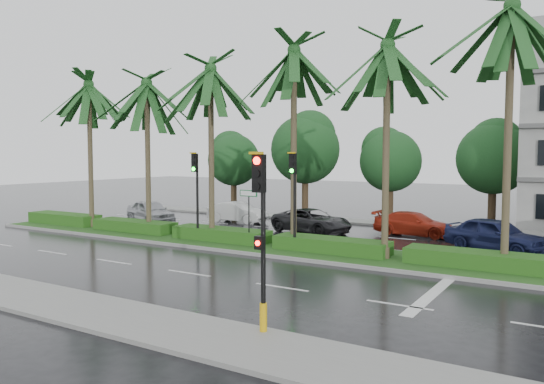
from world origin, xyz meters
The scene contains 17 objects.
ground centered at (0.00, 0.00, 0.00)m, with size 120.00×120.00×0.00m, color black.
near_sidewalk centered at (0.00, -10.20, 0.06)m, with size 40.00×2.40×0.12m, color gray.
far_sidewalk centered at (0.00, 12.00, 0.06)m, with size 40.00×2.00×0.12m, color gray.
median centered at (0.00, 1.00, 0.08)m, with size 36.00×4.00×0.15m.
hedge centered at (0.00, 1.00, 0.45)m, with size 35.20×1.40×0.60m.
lane_markings centered at (3.04, -0.43, 0.01)m, with size 34.00×13.06×0.01m.
palm_row centered at (-1.24, 1.02, 8.15)m, with size 26.30×4.20×10.39m.
signal_near centered at (6.00, -9.39, 2.50)m, with size 0.34×0.45×4.36m.
signal_median_left centered at (-4.00, 0.30, 3.00)m, with size 0.34×0.42×4.36m.
signal_median_right centered at (1.50, 0.30, 3.00)m, with size 0.34×0.42×4.36m.
street_sign centered at (-1.00, 0.48, 2.12)m, with size 0.95×0.09×2.60m.
bg_trees centered at (-0.02, 17.59, 4.56)m, with size 32.70×5.48×7.92m.
car_silver centered at (-11.50, 4.80, 0.74)m, with size 4.35×1.75×1.48m, color #A6A9AE.
car_white centered at (-7.00, 8.09, 0.65)m, with size 3.96×1.38×1.31m, color silver.
car_darkgrey centered at (-0.77, 6.52, 0.67)m, with size 4.80×2.21×1.33m, color black.
car_red centered at (4.50, 8.39, 0.64)m, with size 4.41×1.79×1.28m, color #A22311.
car_blue centered at (9.00, 5.65, 0.77)m, with size 4.54×1.82×1.55m, color #171E47.
Camera 1 is at (12.75, -19.96, 4.43)m, focal length 35.00 mm.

